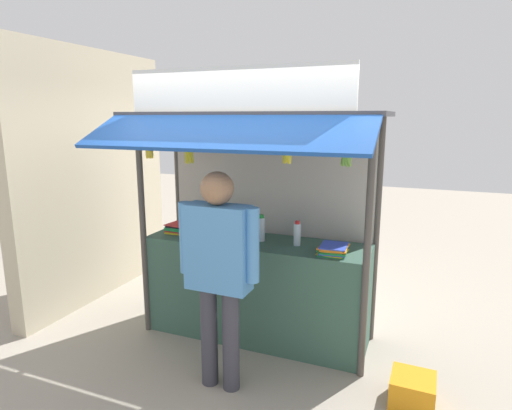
{
  "coord_description": "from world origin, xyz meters",
  "views": [
    {
      "loc": [
        1.45,
        -3.63,
        2.14
      ],
      "look_at": [
        0.0,
        0.0,
        1.33
      ],
      "focal_mm": 29.89,
      "sensor_mm": 36.0,
      "label": 1
    }
  ],
  "objects": [
    {
      "name": "water_bottle_back_right",
      "position": [
        -0.84,
        0.22,
        1.1
      ],
      "size": [
        0.07,
        0.07,
        0.25
      ],
      "color": "silver",
      "rests_on": "stall_counter"
    },
    {
      "name": "magazine_stack_front_left",
      "position": [
        0.76,
        -0.1,
        1.02
      ],
      "size": [
        0.27,
        0.3,
        0.08
      ],
      "color": "green",
      "rests_on": "stall_counter"
    },
    {
      "name": "stall_counter",
      "position": [
        0.0,
        0.0,
        0.49
      ],
      "size": [
        2.14,
        0.6,
        0.98
      ],
      "primitive_type": "cube",
      "color": "#385B4C",
      "rests_on": "ground"
    },
    {
      "name": "water_bottle_rear_center",
      "position": [
        0.4,
        0.01,
        1.09
      ],
      "size": [
        0.07,
        0.07,
        0.23
      ],
      "color": "silver",
      "rests_on": "stall_counter"
    },
    {
      "name": "banana_bunch_inner_right",
      "position": [
        0.43,
        -0.4,
        1.85
      ],
      "size": [
        0.1,
        0.1,
        0.28
      ],
      "color": "#332D23"
    },
    {
      "name": "water_bottle_far_left",
      "position": [
        -0.61,
        0.18,
        1.12
      ],
      "size": [
        0.09,
        0.09,
        0.31
      ],
      "color": "silver",
      "rests_on": "stall_counter"
    },
    {
      "name": "banana_bunch_leftmost",
      "position": [
        -0.88,
        -0.4,
        1.84
      ],
      "size": [
        0.1,
        0.1,
        0.28
      ],
      "color": "#332D23"
    },
    {
      "name": "neighbour_wall",
      "position": [
        -2.18,
        0.3,
        1.45
      ],
      "size": [
        0.2,
        2.4,
        2.89
      ],
      "primitive_type": "cube",
      "color": "#C0B497",
      "rests_on": "ground"
    },
    {
      "name": "magazine_stack_left",
      "position": [
        -0.84,
        -0.01,
        1.02
      ],
      "size": [
        0.25,
        0.26,
        0.09
      ],
      "color": "yellow",
      "rests_on": "stall_counter"
    },
    {
      "name": "ground_plane",
      "position": [
        0.0,
        0.0,
        0.0
      ],
      "size": [
        20.0,
        20.0,
        0.0
      ],
      "primitive_type": "plane",
      "color": "#9E9384"
    },
    {
      "name": "stall_structure",
      "position": [
        0.0,
        0.05,
        1.51
      ],
      "size": [
        2.34,
        1.39,
        2.53
      ],
      "color": "#4C4742",
      "rests_on": "ground"
    },
    {
      "name": "plastic_crate",
      "position": [
        1.49,
        -0.53,
        0.11
      ],
      "size": [
        0.33,
        0.33,
        0.23
      ],
      "primitive_type": "cube",
      "rotation": [
        0.0,
        0.0,
        -0.03
      ],
      "color": "orange",
      "rests_on": "ground"
    },
    {
      "name": "water_bottle_back_left",
      "position": [
        -0.39,
        0.06,
        1.11
      ],
      "size": [
        0.08,
        0.08,
        0.29
      ],
      "color": "silver",
      "rests_on": "stall_counter"
    },
    {
      "name": "banana_bunch_rightmost",
      "position": [
        0.9,
        -0.4,
        1.85
      ],
      "size": [
        0.11,
        0.1,
        0.28
      ],
      "color": "#332D23"
    },
    {
      "name": "water_bottle_far_right",
      "position": [
        0.04,
        0.02,
        1.1
      ],
      "size": [
        0.07,
        0.07,
        0.26
      ],
      "color": "silver",
      "rests_on": "stall_counter"
    },
    {
      "name": "banana_bunch_inner_left",
      "position": [
        -0.47,
        -0.4,
        1.82
      ],
      "size": [
        0.1,
        0.09,
        0.31
      ],
      "color": "#332D23"
    },
    {
      "name": "vendor_person",
      "position": [
        0.04,
        -0.86,
        1.05
      ],
      "size": [
        0.66,
        0.25,
        1.75
      ],
      "rotation": [
        0.0,
        0.0,
        -0.02
      ],
      "color": "#383842",
      "rests_on": "ground"
    }
  ]
}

